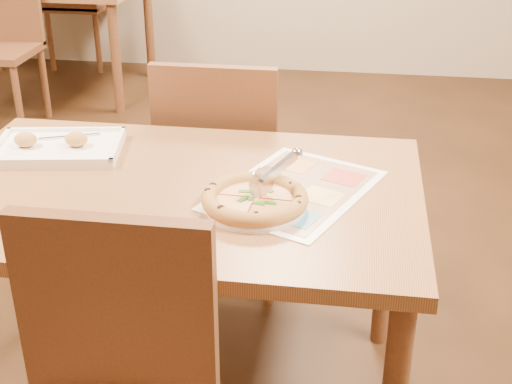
# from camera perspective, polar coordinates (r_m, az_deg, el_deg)

# --- Properties ---
(dining_table) EXTENTS (1.30, 0.85, 0.72)m
(dining_table) POSITION_cam_1_polar(r_m,az_deg,el_deg) (1.94, -6.31, -1.80)
(dining_table) COLOR #91623A
(dining_table) RESTS_ON ground
(chair_far) EXTENTS (0.42, 0.42, 0.47)m
(chair_far) POSITION_cam_1_polar(r_m,az_deg,el_deg) (2.50, -2.88, 3.28)
(chair_far) COLOR brown
(chair_far) RESTS_ON ground
(bg_chair_near) EXTENTS (0.42, 0.42, 0.47)m
(bg_chair_near) POSITION_cam_1_polar(r_m,az_deg,el_deg) (4.47, -19.71, 12.26)
(bg_chair_near) COLOR brown
(bg_chair_near) RESTS_ON ground
(plate) EXTENTS (0.28, 0.28, 0.01)m
(plate) POSITION_cam_1_polar(r_m,az_deg,el_deg) (1.77, 0.00, -1.26)
(plate) COLOR silver
(plate) RESTS_ON dining_table
(pizza) EXTENTS (0.27, 0.27, 0.04)m
(pizza) POSITION_cam_1_polar(r_m,az_deg,el_deg) (1.77, -0.10, -0.56)
(pizza) COLOR #C78543
(pizza) RESTS_ON plate
(pizza_cutter) EXTENTS (0.11, 0.13, 0.09)m
(pizza_cutter) POSITION_cam_1_polar(r_m,az_deg,el_deg) (1.77, 1.43, 1.58)
(pizza_cutter) COLOR silver
(pizza_cutter) RESTS_ON pizza
(appetizer_tray) EXTENTS (0.40, 0.31, 0.06)m
(appetizer_tray) POSITION_cam_1_polar(r_m,az_deg,el_deg) (2.17, -15.63, 3.41)
(appetizer_tray) COLOR white
(appetizer_tray) RESTS_ON dining_table
(menu) EXTENTS (0.49, 0.56, 0.00)m
(menu) POSITION_cam_1_polar(r_m,az_deg,el_deg) (1.87, 3.12, 0.18)
(menu) COLOR white
(menu) RESTS_ON dining_table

